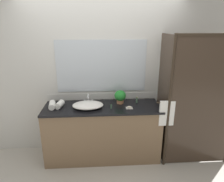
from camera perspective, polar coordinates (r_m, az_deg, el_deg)
ground_plane at (r=3.56m, az=-2.54°, el=-17.91°), size 8.00×8.00×0.00m
wall_back_with_mirror at (r=3.31m, az=-2.99°, el=4.36°), size 4.40×0.06×2.60m
vanity_cabinet at (r=3.32m, az=-2.65°, el=-11.53°), size 1.80×0.58×0.90m
shower_enclosure at (r=3.17m, az=20.94°, el=-2.90°), size 1.20×0.59×2.00m
sink_basin at (r=3.07m, az=-6.87°, el=-3.99°), size 0.47×0.34×0.08m
faucet at (r=3.23m, az=-6.72°, el=-2.65°), size 0.17×0.14×0.15m
potted_plant at (r=3.19m, az=2.34°, el=-1.50°), size 0.18×0.18×0.21m
soap_dish at (r=3.04m, az=4.91°, el=-4.70°), size 0.10×0.07×0.04m
amenity_bottle_shampoo at (r=3.26m, az=7.07°, el=-2.52°), size 0.03×0.03×0.10m
amenity_bottle_conditioner at (r=3.02m, az=-0.23°, el=-4.29°), size 0.02×0.02×0.08m
rolled_towel_near_edge at (r=3.17m, az=-16.66°, el=-3.82°), size 0.12×0.23×0.09m
rolled_towel_middle at (r=3.16m, az=-14.67°, el=-3.71°), size 0.13×0.20×0.09m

